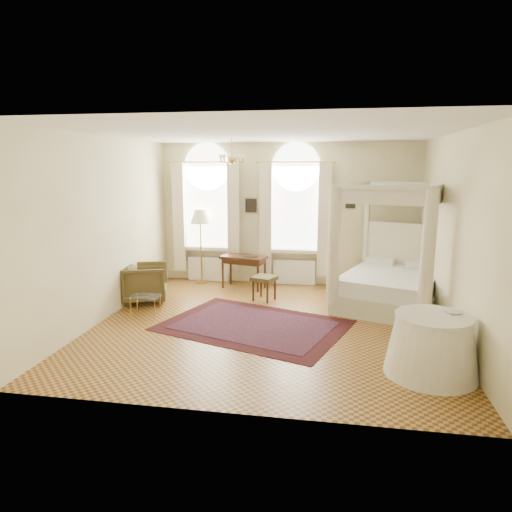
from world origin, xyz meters
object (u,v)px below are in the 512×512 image
Objects in this scene: canopy_bed at (390,280)px; coffee_table at (145,298)px; armchair at (146,283)px; side_table at (432,346)px; writing_desk at (244,261)px; floor_lamp at (200,220)px; nightstand at (405,277)px; stool at (264,280)px.

coffee_table is (-4.59, -1.30, -0.22)m from canopy_bed.
side_table reaches higher than armchair.
canopy_bed reaches higher than writing_desk.
armchair is 0.49× the size of floor_lamp.
nightstand reaches higher than coffee_table.
canopy_bed is 3.04m from side_table.
floor_lamp is at bearing 136.12° from side_table.
floor_lamp is at bearing -39.35° from armchair.
canopy_bed reaches higher than armchair.
armchair is at bearing -142.24° from writing_desk.
nightstand is 5.67m from armchair.
canopy_bed is 3.12× the size of armchair.
coffee_table is (-5.06, -2.55, 0.01)m from nightstand.
armchair reaches higher than writing_desk.
coffee_table is at bearing 160.17° from side_table.
floor_lamp is 6.27m from side_table.
floor_lamp is (-4.71, 0.00, 1.19)m from nightstand.
armchair is at bearing 153.57° from side_table.
floor_lamp is (-1.11, 0.34, 0.87)m from writing_desk.
nightstand is 4.29m from side_table.
stool is at bearing -157.85° from nightstand.
writing_desk reaches higher than nightstand.
nightstand is 0.73× the size of armchair.
nightstand is 0.52× the size of side_table.
writing_desk reaches higher than coffee_table.
side_table reaches higher than coffee_table.
nightstand is 3.24m from stool.
side_table reaches higher than stool.
stool is 4.10m from side_table.
writing_desk is at bearing 130.30° from side_table.
canopy_bed is at bearing -110.73° from nightstand.
nightstand is 4.86m from floor_lamp.
armchair is 0.71× the size of side_table.
armchair is at bearing 112.60° from coffee_table.
nightstand is 5.66m from coffee_table.
writing_desk is 2.66m from coffee_table.
floor_lamp reaches higher than armchair.
stool is (-2.53, 0.02, -0.13)m from canopy_bed.
stool is 0.32× the size of floor_lamp.
canopy_bed is at bearing -0.50° from stool.
floor_lamp is at bearing 82.34° from coffee_table.
floor_lamp is (0.34, 2.55, 1.18)m from coffee_table.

